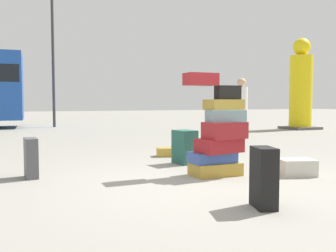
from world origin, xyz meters
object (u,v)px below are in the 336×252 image
object	(u,v)px
suitcase_cream_upright_blue	(297,167)
suitcase_teal_behind_tower	(185,147)
suitcase_charcoal_right_side	(31,158)
suitcase_black_foreground_far	(264,178)
suitcase_tan_left_side	(174,152)
lamp_post	(53,35)
suitcase_tower	(218,134)
person_bearded_onlooker	(241,106)
yellow_dummy_statue	(301,89)

from	to	relation	value
suitcase_cream_upright_blue	suitcase_teal_behind_tower	bearing A→B (deg)	141.24
suitcase_cream_upright_blue	suitcase_charcoal_right_side	size ratio (longest dim) A/B	0.87
suitcase_black_foreground_far	suitcase_charcoal_right_side	size ratio (longest dim) A/B	1.10
suitcase_tan_left_side	lamp_post	size ratio (longest dim) A/B	0.11
suitcase_tan_left_side	suitcase_black_foreground_far	xyz separation A→B (m)	(-0.54, -3.75, 0.23)
suitcase_tower	suitcase_charcoal_right_side	xyz separation A→B (m)	(-2.63, 0.82, -0.33)
suitcase_black_foreground_far	person_bearded_onlooker	bearing A→B (deg)	74.09
suitcase_charcoal_right_side	suitcase_teal_behind_tower	bearing A→B (deg)	2.26
yellow_dummy_statue	suitcase_tan_left_side	bearing A→B (deg)	-146.49
suitcase_black_foreground_far	suitcase_charcoal_right_side	xyz separation A→B (m)	(-2.21, 2.53, -0.03)
suitcase_black_foreground_far	lamp_post	world-z (taller)	lamp_post
suitcase_teal_behind_tower	yellow_dummy_statue	xyz separation A→B (m)	(7.80, 5.98, 1.31)
suitcase_teal_behind_tower	yellow_dummy_statue	size ratio (longest dim) A/B	0.16
suitcase_tower	suitcase_tan_left_side	size ratio (longest dim) A/B	2.27
suitcase_cream_upright_blue	person_bearded_onlooker	bearing A→B (deg)	86.68
suitcase_teal_behind_tower	suitcase_black_foreground_far	xyz separation A→B (m)	(-0.38, -2.83, 0.02)
suitcase_teal_behind_tower	yellow_dummy_statue	distance (m)	9.91
lamp_post	suitcase_cream_upright_blue	bearing A→B (deg)	-78.88
suitcase_black_foreground_far	person_bearded_onlooker	xyz separation A→B (m)	(2.69, 4.61, 0.68)
suitcase_tower	suitcase_tan_left_side	xyz separation A→B (m)	(0.12, 2.04, -0.54)
suitcase_cream_upright_blue	suitcase_black_foreground_far	size ratio (longest dim) A/B	0.79
suitcase_black_foreground_far	yellow_dummy_statue	distance (m)	12.09
suitcase_cream_upright_blue	suitcase_black_foreground_far	distance (m)	1.95
suitcase_tan_left_side	lamp_post	xyz separation A→B (m)	(-1.50, 9.99, 3.90)
suitcase_cream_upright_blue	yellow_dummy_statue	size ratio (longest dim) A/B	0.14
suitcase_black_foreground_far	yellow_dummy_statue	xyz separation A→B (m)	(8.18, 8.81, 1.29)
suitcase_teal_behind_tower	person_bearded_onlooker	bearing A→B (deg)	27.60
suitcase_cream_upright_blue	suitcase_charcoal_right_side	world-z (taller)	suitcase_charcoal_right_side
suitcase_cream_upright_blue	lamp_post	world-z (taller)	lamp_post
suitcase_cream_upright_blue	lamp_post	size ratio (longest dim) A/B	0.08
suitcase_black_foreground_far	person_bearded_onlooker	size ratio (longest dim) A/B	0.38
suitcase_tower	yellow_dummy_statue	xyz separation A→B (m)	(7.75, 7.10, 0.98)
suitcase_teal_behind_tower	yellow_dummy_statue	world-z (taller)	yellow_dummy_statue
suitcase_charcoal_right_side	suitcase_tan_left_side	bearing A→B (deg)	19.55
suitcase_tower	yellow_dummy_statue	bearing A→B (deg)	42.47
suitcase_tan_left_side	suitcase_black_foreground_far	distance (m)	3.80
suitcase_tower	lamp_post	xyz separation A→B (m)	(-1.38, 12.03, 3.36)
yellow_dummy_statue	suitcase_black_foreground_far	bearing A→B (deg)	-132.87
suitcase_tower	suitcase_tan_left_side	bearing A→B (deg)	86.68
suitcase_tower	suitcase_teal_behind_tower	bearing A→B (deg)	92.55
suitcase_charcoal_right_side	suitcase_cream_upright_blue	bearing A→B (deg)	-23.67
suitcase_cream_upright_blue	suitcase_tan_left_side	distance (m)	2.69
suitcase_tower	person_bearded_onlooker	size ratio (longest dim) A/B	0.91
yellow_dummy_statue	suitcase_tower	bearing A→B (deg)	-137.53
lamp_post	yellow_dummy_statue	bearing A→B (deg)	-28.37
suitcase_charcoal_right_side	person_bearded_onlooker	world-z (taller)	person_bearded_onlooker
person_bearded_onlooker	suitcase_tan_left_side	bearing A→B (deg)	-17.40
suitcase_charcoal_right_side	yellow_dummy_statue	world-z (taller)	yellow_dummy_statue
suitcase_cream_upright_blue	person_bearded_onlooker	xyz separation A→B (m)	(1.19, 3.37, 0.87)
yellow_dummy_statue	lamp_post	size ratio (longest dim) A/B	0.60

